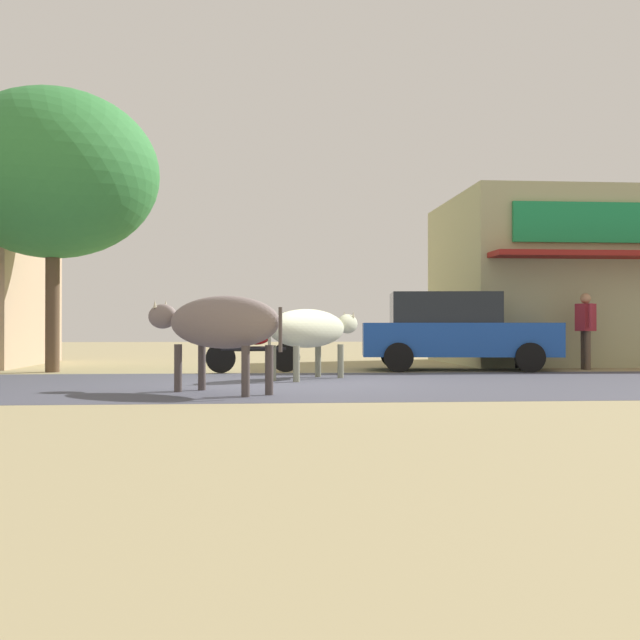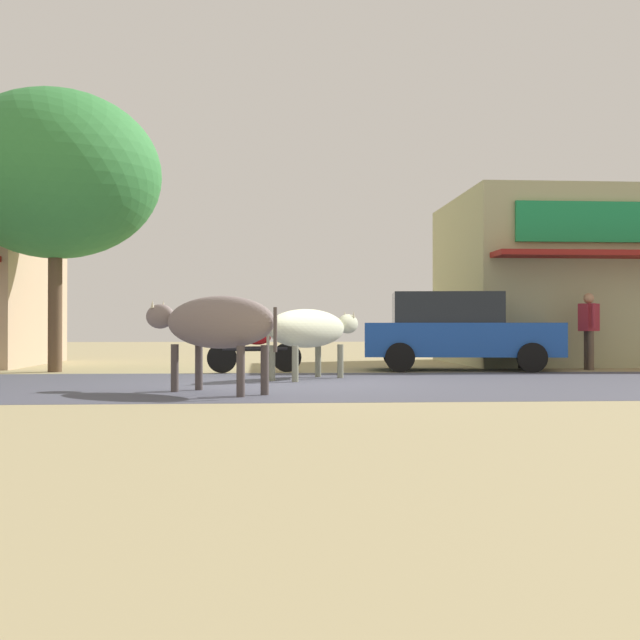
# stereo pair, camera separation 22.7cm
# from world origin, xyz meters

# --- Properties ---
(ground) EXTENTS (80.00, 80.00, 0.00)m
(ground) POSITION_xyz_m (0.00, 0.00, 0.00)
(ground) COLOR tan
(asphalt_road) EXTENTS (72.00, 6.56, 0.00)m
(asphalt_road) POSITION_xyz_m (0.00, 0.00, 0.00)
(asphalt_road) COLOR #484957
(asphalt_road) RESTS_ON ground
(storefront_right_club) EXTENTS (7.04, 6.30, 4.16)m
(storefront_right_club) POSITION_xyz_m (7.87, 7.44, 2.08)
(storefront_right_club) COLOR tan
(storefront_right_club) RESTS_ON ground
(roadside_tree) EXTENTS (4.27, 4.27, 5.73)m
(roadside_tree) POSITION_xyz_m (-4.71, 4.07, 4.01)
(roadside_tree) COLOR brown
(roadside_tree) RESTS_ON ground
(parked_hatchback_car) EXTENTS (4.24, 2.31, 1.64)m
(parked_hatchback_car) POSITION_xyz_m (3.59, 4.17, 0.84)
(parked_hatchback_car) COLOR #1A48A6
(parked_hatchback_car) RESTS_ON ground
(parked_motorcycle) EXTENTS (1.90, 0.46, 1.05)m
(parked_motorcycle) POSITION_xyz_m (-0.63, 3.58, 0.46)
(parked_motorcycle) COLOR black
(parked_motorcycle) RESTS_ON ground
(cow_near_brown) EXTENTS (2.15, 2.15, 1.34)m
(cow_near_brown) POSITION_xyz_m (-1.16, -1.70, 0.96)
(cow_near_brown) COLOR slate
(cow_near_brown) RESTS_ON ground
(cow_far_dark) EXTENTS (2.02, 2.32, 1.22)m
(cow_far_dark) POSITION_xyz_m (0.31, 1.29, 0.88)
(cow_far_dark) COLOR beige
(cow_far_dark) RESTS_ON ground
(pedestrian_by_shop) EXTENTS (0.48, 0.61, 1.64)m
(pedestrian_by_shop) POSITION_xyz_m (6.45, 4.11, 0.96)
(pedestrian_by_shop) COLOR brown
(pedestrian_by_shop) RESTS_ON ground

